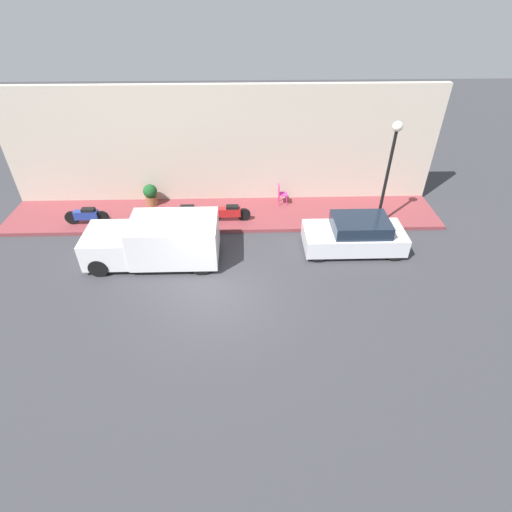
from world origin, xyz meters
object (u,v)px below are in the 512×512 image
at_px(delivery_van, 155,241).
at_px(motorcycle_black, 185,214).
at_px(streetlamp, 391,155).
at_px(potted_plant, 151,194).
at_px(parked_car, 355,235).
at_px(motorcycle_red, 230,212).
at_px(cafe_chair, 281,193).
at_px(motorcycle_blue, 87,215).

height_order(delivery_van, motorcycle_black, delivery_van).
relative_size(streetlamp, potted_plant, 4.42).
xyz_separation_m(parked_car, motorcycle_red, (2.01, 4.85, -0.10)).
relative_size(parked_car, cafe_chair, 3.96).
bearing_deg(motorcycle_blue, motorcycle_black, -91.01).
xyz_separation_m(motorcycle_red, streetlamp, (-0.51, -6.19, 2.67)).
bearing_deg(motorcycle_blue, delivery_van, -126.28).
distance_m(delivery_van, streetlamp, 9.38).
distance_m(motorcycle_black, potted_plant, 2.37).
relative_size(motorcycle_black, motorcycle_red, 1.09).
bearing_deg(potted_plant, streetlamp, -101.51).
distance_m(parked_car, motorcycle_blue, 10.99).
distance_m(delivery_van, motorcycle_black, 2.50).
height_order(motorcycle_black, potted_plant, potted_plant).
bearing_deg(delivery_van, motorcycle_blue, 53.72).
bearing_deg(motorcycle_black, delivery_van, 161.33).
bearing_deg(parked_car, motorcycle_black, 74.64).
xyz_separation_m(motorcycle_black, motorcycle_blue, (0.07, 4.09, -0.04)).
height_order(parked_car, cafe_chair, parked_car).
bearing_deg(motorcycle_black, motorcycle_blue, 88.99).
relative_size(parked_car, potted_plant, 3.87).
bearing_deg(motorcycle_blue, motorcycle_red, -89.17).
bearing_deg(cafe_chair, motorcycle_black, 110.65).
relative_size(delivery_van, motorcycle_red, 2.72).
height_order(motorcycle_blue, potted_plant, potted_plant).
height_order(streetlamp, potted_plant, streetlamp).
relative_size(parked_car, delivery_van, 0.79).
relative_size(motorcycle_red, potted_plant, 1.80).
xyz_separation_m(parked_car, delivery_van, (-0.50, 7.52, 0.23)).
bearing_deg(parked_car, potted_plant, 67.52).
bearing_deg(motorcycle_red, motorcycle_blue, 90.83).
distance_m(delivery_van, motorcycle_blue, 4.11).
bearing_deg(delivery_van, streetlamp, -77.27).
distance_m(motorcycle_black, streetlamp, 8.49).
bearing_deg(streetlamp, motorcycle_blue, 88.02).
distance_m(motorcycle_black, cafe_chair, 4.44).
height_order(parked_car, potted_plant, parked_car).
height_order(streetlamp, cafe_chair, streetlamp).
relative_size(streetlamp, cafe_chair, 4.52).
distance_m(parked_car, delivery_van, 7.54).
height_order(motorcycle_blue, cafe_chair, cafe_chair).
height_order(delivery_van, motorcycle_blue, delivery_van).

